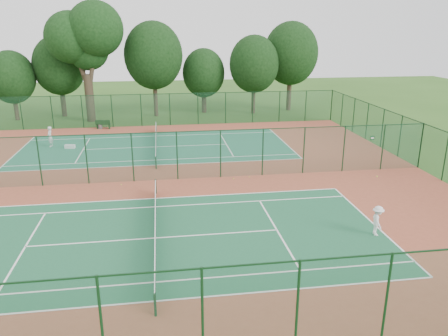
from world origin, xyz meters
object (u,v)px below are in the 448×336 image
at_px(kit_bag, 70,147).
at_px(bench, 103,124).
at_px(player_near, 377,221).
at_px(player_far, 50,137).
at_px(big_tree, 85,37).
at_px(trash_bin, 100,125).

bearing_deg(kit_bag, bench, 86.96).
distance_m(player_near, kit_bag, 27.53).
distance_m(player_far, big_tree, 14.18).
bearing_deg(player_near, bench, 42.71).
distance_m(player_near, trash_bin, 32.58).
xyz_separation_m(player_far, bench, (3.85, 6.77, -0.44)).
bearing_deg(player_far, trash_bin, 161.40).
bearing_deg(player_far, player_near, 53.55).
relative_size(trash_bin, bench, 0.48).
distance_m(player_near, player_far, 29.37).
distance_m(trash_bin, kit_bag, 7.90).
xyz_separation_m(player_far, trash_bin, (3.52, 6.88, -0.55)).
height_order(player_far, kit_bag, player_far).
xyz_separation_m(bench, kit_bag, (-2.05, -7.59, -0.33)).
bearing_deg(big_tree, player_far, -100.82).
bearing_deg(bench, kit_bag, -95.40).
relative_size(trash_bin, big_tree, 0.06).
bearing_deg(player_near, kit_bag, 54.71).
bearing_deg(big_tree, player_near, -59.78).
bearing_deg(player_near, player_far, 56.14).
relative_size(player_near, player_far, 0.86).
relative_size(bench, big_tree, 0.12).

